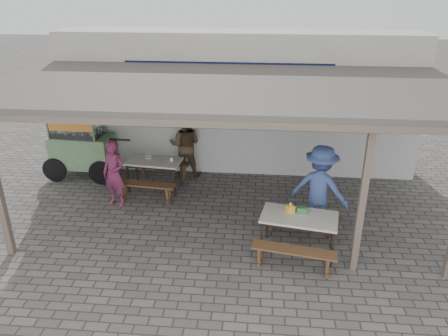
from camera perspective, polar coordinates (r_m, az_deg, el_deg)
ground at (r=8.83m, az=0.12°, el=-8.56°), size 60.00×60.00×0.00m
back_wall at (r=11.42m, az=1.75°, el=8.58°), size 9.00×1.28×3.50m
warung_roof at (r=8.58m, az=0.79°, el=10.26°), size 9.00×4.21×2.81m
table_left at (r=10.40m, az=-9.11°, el=0.56°), size 1.32×0.80×0.75m
bench_left_street at (r=10.01m, az=-10.18°, el=-2.61°), size 1.38×0.41×0.45m
bench_left_wall at (r=11.08m, az=-7.92°, el=0.25°), size 1.38×0.41×0.45m
table_right at (r=8.08m, az=9.78°, el=-6.70°), size 1.47×0.96×0.75m
bench_right_street at (r=7.74m, az=9.09°, el=-11.11°), size 1.49×0.53×0.45m
bench_right_wall at (r=8.79m, az=10.08°, el=-6.57°), size 1.49×0.53×0.45m
vendor_cart at (r=11.43m, az=-18.21°, el=3.26°), size 2.20×0.91×1.73m
patron_street_side at (r=9.84m, az=-14.15°, el=-0.72°), size 0.65×0.54×1.52m
patron_wall_side at (r=11.01m, az=-5.10°, el=3.02°), size 0.81×0.63×1.66m
patron_right_table at (r=8.81m, az=12.40°, el=-2.61°), size 1.32×1.07×1.78m
tissue_box at (r=8.13m, az=8.65°, el=-5.27°), size 0.17×0.17×0.13m
donation_box at (r=8.13m, az=10.12°, el=-5.42°), size 0.18×0.12×0.12m
condiment_jar at (r=10.28m, az=-6.86°, el=1.16°), size 0.07×0.07×0.08m
condiment_bowl at (r=10.52m, az=-9.84°, el=1.40°), size 0.23×0.23×0.04m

